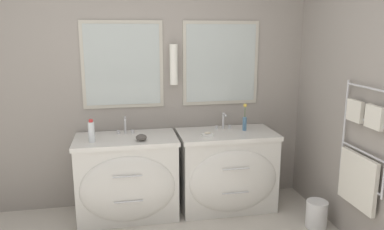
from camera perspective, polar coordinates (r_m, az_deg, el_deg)
name	(u,v)px	position (r m, az deg, el deg)	size (l,w,h in m)	color
wall_back	(137,82)	(3.92, -8.36, 4.97)	(5.21, 0.16, 2.60)	gray
wall_right	(354,94)	(3.54, 23.51, 2.97)	(0.13, 3.64, 2.60)	gray
vanity_left	(127,177)	(3.79, -9.81, -9.33)	(0.99, 0.62, 0.81)	silver
vanity_right	(227,170)	(3.94, 5.38, -8.37)	(0.99, 0.62, 0.81)	silver
faucet_left	(125,126)	(3.81, -10.14, -1.64)	(0.17, 0.11, 0.17)	silver
faucet_right	(224,121)	(3.95, 4.83, -0.97)	(0.17, 0.11, 0.17)	silver
toiletry_bottle	(91,131)	(3.60, -15.07, -2.43)	(0.06, 0.06, 0.21)	silver
amenity_bowl	(141,138)	(3.56, -7.73, -3.42)	(0.10, 0.10, 0.06)	#4C4742
flower_vase	(245,120)	(3.91, 8.03, -0.82)	(0.04, 0.04, 0.28)	teal
soap_dish	(208,134)	(3.69, 2.39, -2.98)	(0.11, 0.08, 0.04)	white
waste_bin	(317,213)	(3.85, 18.45, -14.04)	(0.20, 0.20, 0.26)	silver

